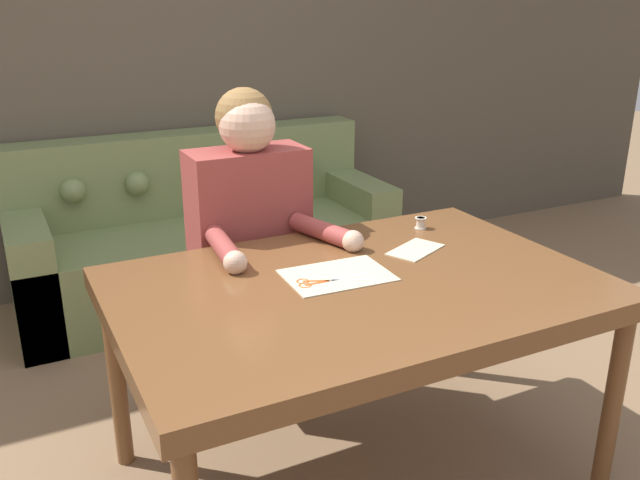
{
  "coord_description": "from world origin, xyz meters",
  "views": [
    {
      "loc": [
        -0.86,
        -1.7,
        1.62
      ],
      "look_at": [
        0.08,
        0.18,
        0.86
      ],
      "focal_mm": 38.0,
      "sensor_mm": 36.0,
      "label": 1
    }
  ],
  "objects_px": {
    "person": "(251,247)",
    "dining_table": "(357,300)",
    "couch": "(205,240)",
    "thread_spool": "(421,223)",
    "scissors": "(321,282)"
  },
  "relations": [
    {
      "from": "scissors",
      "to": "thread_spool",
      "type": "xyz_separation_m",
      "value": [
        0.59,
        0.3,
        0.02
      ]
    },
    {
      "from": "dining_table",
      "to": "thread_spool",
      "type": "relative_size",
      "value": 34.19
    },
    {
      "from": "couch",
      "to": "scissors",
      "type": "relative_size",
      "value": 8.31
    },
    {
      "from": "dining_table",
      "to": "scissors",
      "type": "xyz_separation_m",
      "value": [
        -0.11,
        0.04,
        0.07
      ]
    },
    {
      "from": "dining_table",
      "to": "scissors",
      "type": "bearing_deg",
      "value": 158.99
    },
    {
      "from": "dining_table",
      "to": "couch",
      "type": "bearing_deg",
      "value": 88.94
    },
    {
      "from": "dining_table",
      "to": "couch",
      "type": "distance_m",
      "value": 1.82
    },
    {
      "from": "dining_table",
      "to": "thread_spool",
      "type": "bearing_deg",
      "value": 35.78
    },
    {
      "from": "couch",
      "to": "thread_spool",
      "type": "relative_size",
      "value": 45.49
    },
    {
      "from": "person",
      "to": "dining_table",
      "type": "bearing_deg",
      "value": -80.08
    },
    {
      "from": "dining_table",
      "to": "scissors",
      "type": "relative_size",
      "value": 6.24
    },
    {
      "from": "scissors",
      "to": "thread_spool",
      "type": "distance_m",
      "value": 0.66
    },
    {
      "from": "couch",
      "to": "thread_spool",
      "type": "height_order",
      "value": "couch"
    },
    {
      "from": "dining_table",
      "to": "couch",
      "type": "xyz_separation_m",
      "value": [
        0.03,
        1.78,
        -0.37
      ]
    },
    {
      "from": "scissors",
      "to": "thread_spool",
      "type": "relative_size",
      "value": 5.48
    }
  ]
}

